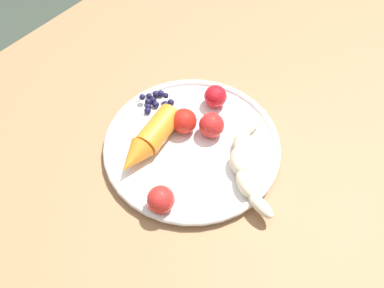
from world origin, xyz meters
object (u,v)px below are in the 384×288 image
object	(u,v)px
carrot_orange	(148,142)
tomato_far	(212,125)
plate	(192,145)
banana	(246,162)
blueberry_pile	(156,101)
tomato_extra	(184,121)
tomato_near	(215,96)
tomato_mid	(161,199)
dining_table	(166,170)

from	to	relation	value
carrot_orange	tomato_far	size ratio (longest dim) A/B	3.20
plate	banana	bearing A→B (deg)	-78.54
plate	blueberry_pile	bearing A→B (deg)	74.59
banana	tomato_extra	world-z (taller)	tomato_extra
tomato_near	plate	bearing A→B (deg)	-166.10
banana	tomato_near	xyz separation A→B (m)	(0.07, 0.11, 0.01)
carrot_orange	tomato_extra	size ratio (longest dim) A/B	3.17
tomato_far	tomato_extra	distance (m)	0.04
plate	tomato_near	bearing A→B (deg)	13.90
banana	tomato_near	world-z (taller)	tomato_near
tomato_mid	tomato_far	bearing A→B (deg)	9.34
banana	tomato_far	world-z (taller)	tomato_far
blueberry_pile	tomato_mid	size ratio (longest dim) A/B	1.40
blueberry_pile	tomato_near	size ratio (longest dim) A/B	1.45
blueberry_pile	tomato_far	xyz separation A→B (m)	(0.01, -0.11, 0.01)
tomato_mid	tomato_far	xyz separation A→B (m)	(0.15, 0.02, 0.00)
carrot_orange	tomato_extra	bearing A→B (deg)	-14.63
tomato_near	tomato_extra	world-z (taller)	tomato_extra
blueberry_pile	tomato_mid	xyz separation A→B (m)	(-0.14, -0.14, 0.01)
blueberry_pile	tomato_near	distance (m)	0.10
tomato_far	tomato_extra	world-z (taller)	same
blueberry_pile	tomato_extra	xyz separation A→B (m)	(-0.01, -0.07, 0.01)
dining_table	plate	bearing A→B (deg)	-62.68
dining_table	blueberry_pile	distance (m)	0.13
dining_table	tomato_near	distance (m)	0.16
carrot_orange	plate	bearing A→B (deg)	-42.33
tomato_mid	tomato_far	distance (m)	0.15
blueberry_pile	tomato_extra	distance (m)	0.07
blueberry_pile	tomato_near	xyz separation A→B (m)	(0.06, -0.08, 0.01)
plate	carrot_orange	bearing A→B (deg)	137.67
plate	tomato_far	bearing A→B (deg)	-15.73
tomato_near	tomato_mid	world-z (taller)	tomato_mid
dining_table	tomato_extra	world-z (taller)	tomato_extra
banana	blueberry_pile	world-z (taller)	banana
plate	banana	world-z (taller)	banana
banana	carrot_orange	bearing A→B (deg)	116.94
carrot_orange	blueberry_pile	distance (m)	0.10
banana	blueberry_pile	xyz separation A→B (m)	(0.01, 0.19, -0.01)
blueberry_pile	tomato_mid	world-z (taller)	tomato_mid
plate	tomato_extra	size ratio (longest dim) A/B	6.79
carrot_orange	tomato_far	world-z (taller)	same
tomato_near	banana	bearing A→B (deg)	-123.01
carrot_orange	tomato_mid	xyz separation A→B (m)	(-0.06, -0.08, -0.00)
tomato_near	tomato_far	size ratio (longest dim) A/B	0.94
dining_table	tomato_extra	size ratio (longest dim) A/B	30.63
banana	tomato_far	distance (m)	0.08
blueberry_pile	tomato_near	bearing A→B (deg)	-51.27
plate	tomato_far	distance (m)	0.04
dining_table	blueberry_pile	xyz separation A→B (m)	(0.05, 0.06, 0.10)
tomato_extra	banana	bearing A→B (deg)	-88.77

